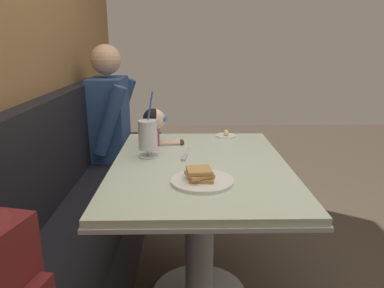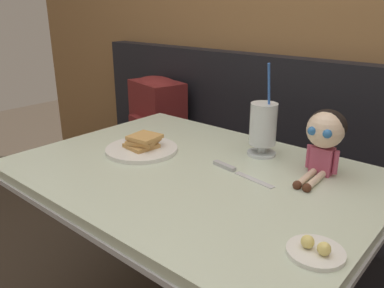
% 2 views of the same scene
% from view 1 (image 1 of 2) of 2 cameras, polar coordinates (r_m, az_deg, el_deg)
% --- Properties ---
extents(booth_bench, '(2.60, 0.48, 1.00)m').
position_cam_1_polar(booth_bench, '(1.94, -18.42, -14.62)').
color(booth_bench, black).
rests_on(booth_bench, ground).
extents(diner_table, '(1.11, 0.81, 0.74)m').
position_cam_1_polar(diner_table, '(1.75, 1.21, -9.11)').
color(diner_table, beige).
rests_on(diner_table, ground).
extents(toast_plate, '(0.25, 0.25, 0.06)m').
position_cam_1_polar(toast_plate, '(1.45, 1.51, -5.49)').
color(toast_plate, white).
rests_on(toast_plate, diner_table).
extents(milkshake_glass, '(0.10, 0.10, 0.31)m').
position_cam_1_polar(milkshake_glass, '(1.75, -6.90, 1.17)').
color(milkshake_glass, silver).
rests_on(milkshake_glass, diner_table).
extents(butter_saucer, '(0.12, 0.12, 0.04)m').
position_cam_1_polar(butter_saucer, '(2.14, 5.29, 1.39)').
color(butter_saucer, white).
rests_on(butter_saucer, diner_table).
extents(butter_knife, '(0.24, 0.05, 0.01)m').
position_cam_1_polar(butter_knife, '(1.77, -1.08, -1.84)').
color(butter_knife, silver).
rests_on(butter_knife, diner_table).
extents(seated_doll, '(0.12, 0.22, 0.20)m').
position_cam_1_polar(seated_doll, '(1.95, -5.77, 3.55)').
color(seated_doll, '#B74C6B').
rests_on(seated_doll, diner_table).
extents(diner_patron, '(0.55, 0.48, 0.81)m').
position_cam_1_polar(diner_patron, '(2.72, -11.96, 4.09)').
color(diner_patron, '#2D4C7F').
rests_on(diner_patron, booth_bench).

